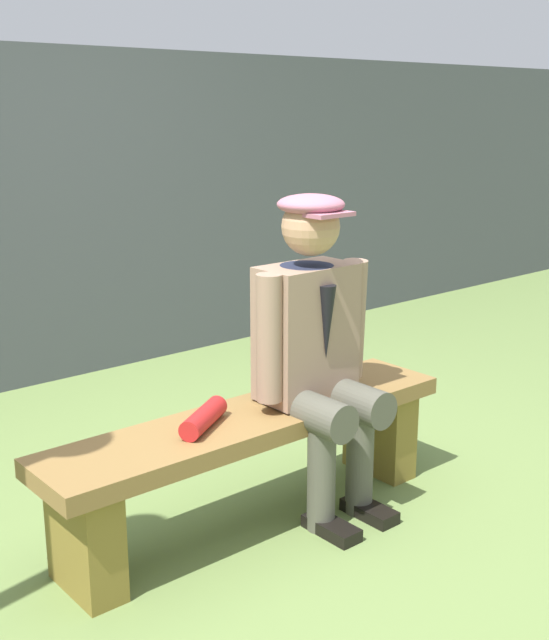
{
  "coord_description": "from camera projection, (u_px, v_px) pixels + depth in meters",
  "views": [
    {
      "loc": [
        1.82,
        2.28,
        1.59
      ],
      "look_at": [
        -0.11,
        0.0,
        0.81
      ],
      "focal_mm": 45.7,
      "sensor_mm": 36.0,
      "label": 1
    }
  ],
  "objects": [
    {
      "name": "ground_plane",
      "position": [
        254.0,
        521.0,
        3.22
      ],
      "size": [
        30.0,
        30.0,
        0.0
      ],
      "primitive_type": "plane",
      "color": "olive"
    },
    {
      "name": "bench",
      "position": [
        253.0,
        446.0,
        3.14
      ],
      "size": [
        1.74,
        0.37,
        0.46
      ],
      "color": "olive",
      "rests_on": "ground"
    },
    {
      "name": "seated_man",
      "position": [
        315.0,
        344.0,
        3.18
      ],
      "size": [
        0.55,
        0.51,
        1.27
      ],
      "color": "#947460",
      "rests_on": "ground"
    },
    {
      "name": "rolled_magazine",
      "position": [
        203.0,
        418.0,
        2.96
      ],
      "size": [
        0.28,
        0.21,
        0.08
      ],
      "primitive_type": "cylinder",
      "rotation": [
        0.0,
        1.57,
        0.56
      ],
      "color": "#B21E1E",
      "rests_on": "bench"
    },
    {
      "name": "stadium_wall",
      "position": [
        7.0,
        221.0,
        4.62
      ],
      "size": [
        12.0,
        0.24,
        1.93
      ],
      "primitive_type": "cube",
      "color": "#484C52",
      "rests_on": "ground"
    }
  ]
}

